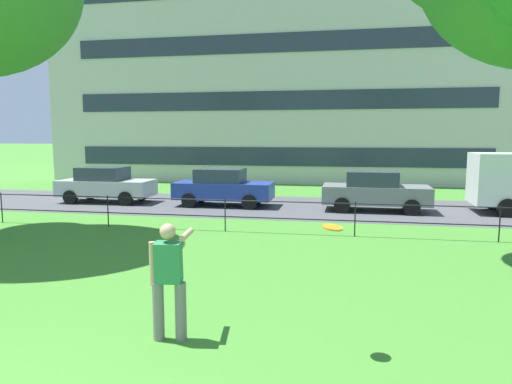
# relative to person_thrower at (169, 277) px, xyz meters

# --- Properties ---
(street_strip) EXTENTS (80.00, 6.21, 0.01)m
(street_strip) POSITION_rel_person_thrower_xyz_m (-1.10, 12.48, -0.90)
(street_strip) COLOR #4C4C51
(street_strip) RESTS_ON ground
(park_fence) EXTENTS (38.50, 0.04, 1.00)m
(park_fence) POSITION_rel_person_thrower_xyz_m (-1.10, 7.35, -0.24)
(park_fence) COLOR black
(park_fence) RESTS_ON ground
(person_thrower) EXTENTS (0.51, 0.80, 1.68)m
(person_thrower) POSITION_rel_person_thrower_xyz_m (0.00, 0.00, 0.00)
(person_thrower) COLOR slate
(person_thrower) RESTS_ON ground
(frisbee) EXTENTS (0.37, 0.37, 0.06)m
(frisbee) POSITION_rel_person_thrower_xyz_m (2.25, 0.06, 0.78)
(frisbee) COLOR orange
(car_silver_far_right) EXTENTS (4.04, 1.89, 1.54)m
(car_silver_far_right) POSITION_rel_person_thrower_xyz_m (-7.72, 12.29, -0.13)
(car_silver_far_right) COLOR #B7BABF
(car_silver_far_right) RESTS_ON ground
(car_blue_right) EXTENTS (4.01, 1.83, 1.54)m
(car_blue_right) POSITION_rel_person_thrower_xyz_m (-2.46, 12.28, -0.13)
(car_blue_right) COLOR #233899
(car_blue_right) RESTS_ON ground
(car_grey_center) EXTENTS (4.04, 1.88, 1.54)m
(car_grey_center) POSITION_rel_person_thrower_xyz_m (3.60, 12.08, -0.13)
(car_grey_center) COLOR slate
(car_grey_center) RESTS_ON ground
(apartment_building_background) EXTENTS (29.45, 13.17, 20.15)m
(apartment_building_background) POSITION_rel_person_thrower_xyz_m (-1.70, 27.60, 9.17)
(apartment_building_background) COLOR beige
(apartment_building_background) RESTS_ON ground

